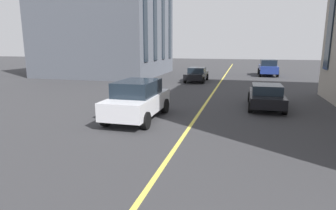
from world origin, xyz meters
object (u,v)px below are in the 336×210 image
at_px(car_black_parked_b, 266,96).
at_px(car_black_parked_a, 197,74).
at_px(car_blue_mid, 268,67).
at_px(car_white_near, 138,99).

height_order(car_black_parked_b, car_black_parked_a, same).
bearing_deg(car_black_parked_a, car_blue_mid, -43.50).
bearing_deg(car_blue_mid, car_black_parked_a, 136.50).
distance_m(car_white_near, car_blue_mid, 24.25).
bearing_deg(car_blue_mid, car_white_near, 161.72).
bearing_deg(car_black_parked_a, car_white_near, 178.67).
xyz_separation_m(car_blue_mid, car_black_parked_a, (-7.64, 7.25, -0.27)).
height_order(car_blue_mid, car_black_parked_a, car_blue_mid).
distance_m(car_blue_mid, car_black_parked_a, 10.53).
distance_m(car_white_near, car_black_parked_a, 15.39).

